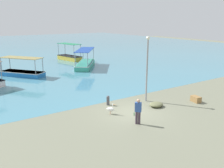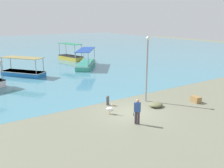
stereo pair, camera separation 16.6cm
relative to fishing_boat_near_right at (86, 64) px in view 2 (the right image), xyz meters
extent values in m
plane|color=slate|center=(-5.51, -17.42, -0.51)|extent=(120.00, 120.00, 0.00)
cube|color=teal|center=(-5.51, 30.58, -0.51)|extent=(110.00, 90.00, 0.00)
cube|color=teal|center=(0.00, 0.00, -0.17)|extent=(5.52, 6.54, 0.67)
cube|color=silver|center=(0.00, 0.00, 0.12)|extent=(5.57, 6.59, 0.08)
cylinder|color=#99999E|center=(1.23, 3.00, 1.05)|extent=(0.08, 0.08, 1.76)
cylinder|color=#99999E|center=(2.51, 2.04, 1.05)|extent=(0.08, 0.08, 1.76)
cylinder|color=#99999E|center=(-2.51, -2.04, 1.05)|extent=(0.08, 0.08, 1.76)
cylinder|color=#99999E|center=(-1.23, -3.00, 1.05)|extent=(0.08, 0.08, 1.76)
cube|color=navy|center=(0.00, 0.00, 1.95)|extent=(5.48, 6.44, 0.05)
cube|color=#216DB9|center=(-8.85, -0.85, -0.22)|extent=(4.49, 5.23, 0.58)
cube|color=silver|center=(-8.85, -0.85, 0.03)|extent=(4.55, 5.28, 0.08)
cylinder|color=#99999E|center=(-6.85, -2.34, 0.87)|extent=(0.08, 0.08, 1.61)
cylinder|color=#99999E|center=(-8.00, -3.19, 0.87)|extent=(0.08, 0.08, 1.61)
cylinder|color=#99999E|center=(-9.71, 1.49, 0.87)|extent=(0.08, 0.08, 1.61)
cylinder|color=#99999E|center=(-10.85, 0.64, 0.87)|extent=(0.08, 0.08, 1.61)
cube|color=olive|center=(-8.85, -0.85, 1.70)|extent=(4.45, 5.13, 0.05)
cylinder|color=#99999E|center=(-11.84, -4.67, 1.11)|extent=(0.08, 0.08, 1.84)
cube|color=gold|center=(0.75, 6.91, -0.13)|extent=(2.57, 4.88, 0.74)
cube|color=black|center=(0.75, 6.91, 0.20)|extent=(2.62, 4.93, 0.08)
cylinder|color=#99999E|center=(-0.36, 8.78, 1.19)|extent=(0.08, 0.08, 1.90)
cylinder|color=#99999E|center=(0.95, 9.08, 1.19)|extent=(0.08, 0.08, 1.90)
cylinder|color=#99999E|center=(0.56, 4.74, 1.19)|extent=(0.08, 0.08, 1.90)
cylinder|color=#99999E|center=(1.87, 5.04, 1.19)|extent=(0.08, 0.08, 1.90)
cube|color=#237851|center=(0.75, 6.91, 2.16)|extent=(2.63, 4.71, 0.05)
cylinder|color=#E0997A|center=(-6.90, -16.78, -0.40)|extent=(0.03, 0.03, 0.22)
cylinder|color=#E0997A|center=(-6.98, -16.84, -0.40)|extent=(0.03, 0.03, 0.22)
ellipsoid|color=white|center=(-6.93, -16.83, -0.15)|extent=(0.56, 0.62, 0.32)
ellipsoid|color=white|center=(-7.07, -16.63, -0.13)|extent=(0.19, 0.20, 0.10)
cylinder|color=white|center=(-6.84, -16.96, 0.07)|extent=(0.07, 0.07, 0.26)
sphere|color=white|center=(-6.84, -16.96, 0.24)|extent=(0.11, 0.11, 0.11)
cone|color=#E5933F|center=(-6.74, -17.09, 0.23)|extent=(0.22, 0.28, 0.06)
cylinder|color=gray|center=(-2.88, -16.03, 2.02)|extent=(0.14, 0.14, 5.06)
sphere|color=#EAEACC|center=(-2.88, -16.03, 4.66)|extent=(0.28, 0.28, 0.28)
cylinder|color=#47474C|center=(-6.03, -15.11, -0.20)|extent=(0.24, 0.24, 0.62)
sphere|color=#4C4C51|center=(-6.03, -15.11, 0.14)|extent=(0.26, 0.26, 0.26)
cylinder|color=#3F303D|center=(-6.37, -19.34, -0.08)|extent=(0.16, 0.16, 0.85)
cylinder|color=#3F303D|center=(-6.48, -19.19, -0.08)|extent=(0.16, 0.16, 0.85)
cube|color=#2F539F|center=(-6.43, -19.26, 0.65)|extent=(0.42, 0.45, 0.62)
sphere|color=tan|center=(-6.43, -19.26, 1.07)|extent=(0.22, 0.22, 0.22)
ellipsoid|color=#676A47|center=(-3.14, -17.53, -0.33)|extent=(1.12, 0.95, 0.35)
cube|color=olive|center=(0.36, -18.50, -0.27)|extent=(0.63, 0.91, 0.48)
cylinder|color=#3F7F4C|center=(-5.70, -17.99, -0.41)|extent=(0.07, 0.07, 0.20)
cylinder|color=#3F7F4C|center=(-5.70, -17.99, -0.27)|extent=(0.03, 0.03, 0.07)
camera|label=1|loc=(-16.21, -30.79, 6.13)|focal=40.00mm
camera|label=2|loc=(-16.07, -30.88, 6.13)|focal=40.00mm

